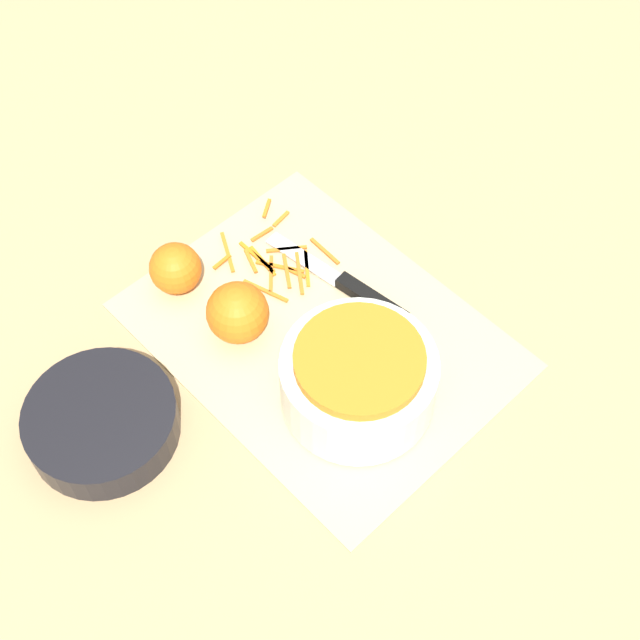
{
  "coord_description": "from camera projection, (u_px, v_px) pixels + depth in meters",
  "views": [
    {
      "loc": [
        -0.47,
        0.44,
        0.97
      ],
      "look_at": [
        0.0,
        0.0,
        0.04
      ],
      "focal_mm": 50.0,
      "sensor_mm": 36.0,
      "label": 1
    }
  ],
  "objects": [
    {
      "name": "knife",
      "position": [
        359.0,
        292.0,
        1.19
      ],
      "size": [
        0.23,
        0.05,
        0.02
      ],
      "rotation": [
        0.0,
        0.0,
        0.12
      ],
      "color": "black",
      "rests_on": "cutting_board"
    },
    {
      "name": "orange_left",
      "position": [
        238.0,
        313.0,
        1.13
      ],
      "size": [
        0.08,
        0.08,
        0.08
      ],
      "color": "orange",
      "rests_on": "cutting_board"
    },
    {
      "name": "peel_pile",
      "position": [
        274.0,
        260.0,
        1.22
      ],
      "size": [
        0.16,
        0.15,
        0.01
      ],
      "color": "orange",
      "rests_on": "cutting_board"
    },
    {
      "name": "cutting_board",
      "position": [
        320.0,
        334.0,
        1.16
      ],
      "size": [
        0.47,
        0.35,
        0.01
      ],
      "color": "#CCB284",
      "rests_on": "ground_plane"
    },
    {
      "name": "bowl_speckled",
      "position": [
        358.0,
        378.0,
        1.06
      ],
      "size": [
        0.19,
        0.19,
        0.09
      ],
      "color": "silver",
      "rests_on": "cutting_board"
    },
    {
      "name": "orange_right",
      "position": [
        175.0,
        268.0,
        1.17
      ],
      "size": [
        0.07,
        0.07,
        0.07
      ],
      "color": "orange",
      "rests_on": "cutting_board"
    },
    {
      "name": "ground_plane",
      "position": [
        320.0,
        336.0,
        1.16
      ],
      "size": [
        4.0,
        4.0,
        0.0
      ],
      "primitive_type": "plane",
      "color": "tan"
    },
    {
      "name": "bowl_dark",
      "position": [
        102.0,
        422.0,
        1.06
      ],
      "size": [
        0.18,
        0.18,
        0.05
      ],
      "color": "black",
      "rests_on": "ground_plane"
    }
  ]
}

